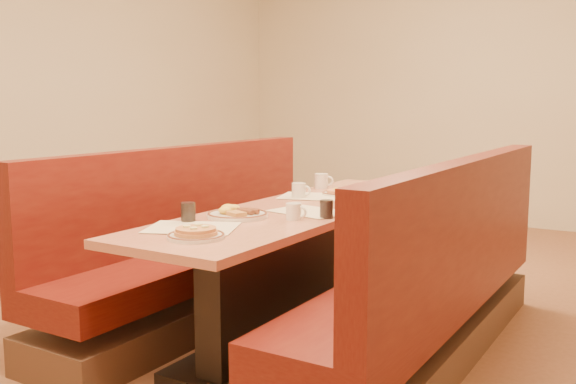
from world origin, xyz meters
The scene contains 18 objects.
ground centered at (0.00, 0.00, 0.00)m, with size 8.00×8.00×0.00m, color #9E6647.
diner_table centered at (0.00, 0.00, 0.37)m, with size 0.70×2.50×0.75m.
booth_left centered at (-0.73, 0.00, 0.36)m, with size 0.55×2.50×1.05m.
booth_right centered at (0.73, 0.00, 0.36)m, with size 0.55×2.50×1.05m.
placemat_near_left centered at (-0.12, -0.82, 0.75)m, with size 0.40×0.30×0.00m, color #FFF6C7.
placemat_near_right centered at (0.12, -0.16, 0.75)m, with size 0.37×0.28×0.00m, color #FFF6C7.
placemat_far_left centered at (-0.12, 0.32, 0.75)m, with size 0.41×0.31×0.00m, color #FFF6C7.
placemat_far_right centered at (0.12, 1.01, 0.75)m, with size 0.43×0.33×0.00m, color #FFF6C7.
pancake_plate centered at (0.03, -0.98, 0.77)m, with size 0.25×0.25×0.06m.
eggs_plate centered at (-0.12, -0.48, 0.77)m, with size 0.31×0.31×0.06m.
extra_plate_mid centered at (0.19, 0.54, 0.77)m, with size 0.22×0.22×0.04m.
extra_plate_far centered at (-0.02, 0.47, 0.77)m, with size 0.22×0.22×0.04m.
coffee_mug_a centered at (0.16, -0.39, 0.79)m, with size 0.11×0.08×0.08m.
coffee_mug_b centered at (-0.18, 0.25, 0.80)m, with size 0.12×0.08×0.09m.
coffee_mug_c centered at (0.20, 0.81, 0.79)m, with size 0.10×0.07×0.08m.
coffee_mug_d centered at (-0.28, 0.70, 0.80)m, with size 0.12×0.09×0.10m.
soda_tumbler_near centered at (-0.24, -0.71, 0.80)m, with size 0.07×0.07×0.10m.
soda_tumbler_mid centered at (0.28, -0.27, 0.80)m, with size 0.07×0.07×0.09m.
Camera 1 is at (1.76, -3.05, 1.32)m, focal length 40.00 mm.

